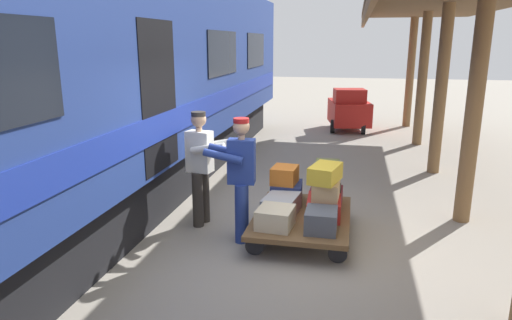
{
  "coord_description": "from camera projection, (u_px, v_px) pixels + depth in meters",
  "views": [
    {
      "loc": [
        -0.71,
        5.75,
        2.67
      ],
      "look_at": [
        0.51,
        -0.01,
        1.15
      ],
      "focal_mm": 32.26,
      "sensor_mm": 36.0,
      "label": 1
    }
  ],
  "objects": [
    {
      "name": "porter_in_overalls",
      "position": [
        240.0,
        175.0,
        6.18
      ],
      "size": [
        0.69,
        0.47,
        1.7
      ],
      "color": "navy",
      "rests_on": "ground_plane"
    },
    {
      "name": "baggage_tug",
      "position": [
        349.0,
        110.0,
        14.07
      ],
      "size": [
        1.39,
        1.87,
        1.3
      ],
      "color": "#B21E19",
      "rests_on": "ground_plane"
    },
    {
      "name": "suitcase_gray_aluminum",
      "position": [
        281.0,
        205.0,
        6.48
      ],
      "size": [
        0.51,
        0.68,
        0.26
      ],
      "primitive_type": "cube",
      "rotation": [
        0.0,
        0.0,
        -0.13
      ],
      "color": "#9EA0A5",
      "rests_on": "luggage_cart"
    },
    {
      "name": "train_car",
      "position": [
        59.0,
        87.0,
        6.41
      ],
      "size": [
        3.02,
        17.7,
        4.0
      ],
      "color": "navy",
      "rests_on": "ground_plane"
    },
    {
      "name": "suitcase_black_hardshell",
      "position": [
        326.0,
        183.0,
        6.8
      ],
      "size": [
        0.45,
        0.58,
        0.16
      ],
      "primitive_type": "cube",
      "rotation": [
        0.0,
        0.0,
        0.22
      ],
      "color": "black",
      "rests_on": "suitcase_maroon_trunk"
    },
    {
      "name": "suitcase_navy_fabric",
      "position": [
        287.0,
        192.0,
        6.95
      ],
      "size": [
        0.49,
        0.54,
        0.29
      ],
      "primitive_type": "cube",
      "rotation": [
        0.0,
        0.0,
        0.07
      ],
      "color": "navy",
      "rests_on": "luggage_cart"
    },
    {
      "name": "porter_by_door",
      "position": [
        201.0,
        165.0,
        6.72
      ],
      "size": [
        0.71,
        0.5,
        1.7
      ],
      "color": "#332D28",
      "rests_on": "ground_plane"
    },
    {
      "name": "suitcase_slate_roller",
      "position": [
        321.0,
        220.0,
        5.88
      ],
      "size": [
        0.4,
        0.47,
        0.28
      ],
      "primitive_type": "cube",
      "rotation": [
        0.0,
        0.0,
        -0.0
      ],
      "color": "#4C515B",
      "rests_on": "luggage_cart"
    },
    {
      "name": "suitcase_orange_carryall",
      "position": [
        285.0,
        175.0,
        6.87
      ],
      "size": [
        0.39,
        0.45,
        0.26
      ],
      "primitive_type": "cube",
      "rotation": [
        0.0,
        0.0,
        -0.09
      ],
      "color": "#CC6B23",
      "rests_on": "suitcase_navy_fabric"
    },
    {
      "name": "suitcase_maroon_trunk",
      "position": [
        326.0,
        196.0,
        6.84
      ],
      "size": [
        0.48,
        0.47,
        0.25
      ],
      "primitive_type": "cube",
      "rotation": [
        0.0,
        0.0,
        -0.03
      ],
      "color": "maroon",
      "rests_on": "luggage_cart"
    },
    {
      "name": "suitcase_red_plastic",
      "position": [
        324.0,
        207.0,
        6.36
      ],
      "size": [
        0.48,
        0.62,
        0.26
      ],
      "primitive_type": "cube",
      "rotation": [
        0.0,
        0.0,
        0.04
      ],
      "color": "#AD231E",
      "rests_on": "luggage_cart"
    },
    {
      "name": "suitcase_tan_vintage",
      "position": [
        326.0,
        190.0,
        6.32
      ],
      "size": [
        0.36,
        0.54,
        0.24
      ],
      "primitive_type": "cube",
      "rotation": [
        0.0,
        0.0,
        -0.03
      ],
      "color": "tan",
      "rests_on": "suitcase_red_plastic"
    },
    {
      "name": "suitcase_yellow_case",
      "position": [
        325.0,
        173.0,
        6.25
      ],
      "size": [
        0.46,
        0.62,
        0.23
      ],
      "primitive_type": "cube",
      "rotation": [
        0.0,
        0.0,
        -0.24
      ],
      "color": "gold",
      "rests_on": "suitcase_tan_vintage"
    },
    {
      "name": "luggage_cart",
      "position": [
        302.0,
        218.0,
        6.46
      ],
      "size": [
        1.32,
        1.83,
        0.31
      ],
      "color": "brown",
      "rests_on": "ground_plane"
    },
    {
      "name": "suitcase_olive_duffel",
      "position": [
        327.0,
        170.0,
        6.77
      ],
      "size": [
        0.36,
        0.37,
        0.25
      ],
      "primitive_type": "cube",
      "rotation": [
        0.0,
        0.0,
        0.03
      ],
      "color": "brown",
      "rests_on": "suitcase_black_hardshell"
    },
    {
      "name": "suitcase_cream_canvas",
      "position": [
        275.0,
        217.0,
        6.0
      ],
      "size": [
        0.49,
        0.52,
        0.26
      ],
      "primitive_type": "cube",
      "rotation": [
        0.0,
        0.0,
        -0.09
      ],
      "color": "beige",
      "rests_on": "luggage_cart"
    },
    {
      "name": "ground_plane",
      "position": [
        292.0,
        244.0,
        6.26
      ],
      "size": [
        60.0,
        60.0,
        0.0
      ],
      "primitive_type": "plane",
      "color": "gray"
    }
  ]
}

